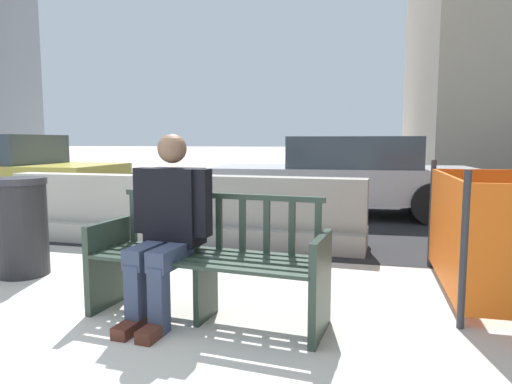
{
  "coord_description": "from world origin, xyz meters",
  "views": [
    {
      "loc": [
        1.87,
        -2.01,
        1.26
      ],
      "look_at": [
        0.78,
        2.45,
        0.75
      ],
      "focal_mm": 32.0,
      "sensor_mm": 36.0,
      "label": 1
    }
  ],
  "objects_px": {
    "jersey_barrier_centre": "(282,219)",
    "jersey_barrier_left": "(87,212)",
    "car_taxi_near": "(9,171)",
    "trash_bin": "(21,226)",
    "seated_person": "(168,222)",
    "car_sedan_far": "(345,175)",
    "street_bench": "(207,264)"
  },
  "relations": [
    {
      "from": "seated_person",
      "to": "car_taxi_near",
      "type": "xyz_separation_m",
      "value": [
        -5.51,
        4.62,
        -0.01
      ]
    },
    {
      "from": "jersey_barrier_centre",
      "to": "car_taxi_near",
      "type": "xyz_separation_m",
      "value": [
        -5.9,
        2.27,
        0.34
      ]
    },
    {
      "from": "seated_person",
      "to": "jersey_barrier_centre",
      "type": "relative_size",
      "value": 0.65
    },
    {
      "from": "street_bench",
      "to": "jersey_barrier_left",
      "type": "height_order",
      "value": "street_bench"
    },
    {
      "from": "car_sedan_far",
      "to": "car_taxi_near",
      "type": "bearing_deg",
      "value": -176.23
    },
    {
      "from": "jersey_barrier_centre",
      "to": "car_sedan_far",
      "type": "height_order",
      "value": "car_sedan_far"
    },
    {
      "from": "car_sedan_far",
      "to": "trash_bin",
      "type": "height_order",
      "value": "car_sedan_far"
    },
    {
      "from": "car_sedan_far",
      "to": "trash_bin",
      "type": "relative_size",
      "value": 4.81
    },
    {
      "from": "trash_bin",
      "to": "street_bench",
      "type": "bearing_deg",
      "value": -15.99
    },
    {
      "from": "jersey_barrier_centre",
      "to": "car_sedan_far",
      "type": "distance_m",
      "value": 2.78
    },
    {
      "from": "seated_person",
      "to": "car_sedan_far",
      "type": "bearing_deg",
      "value": 78.87
    },
    {
      "from": "car_taxi_near",
      "to": "seated_person",
      "type": "bearing_deg",
      "value": -39.97
    },
    {
      "from": "jersey_barrier_centre",
      "to": "car_sedan_far",
      "type": "relative_size",
      "value": 0.45
    },
    {
      "from": "car_taxi_near",
      "to": "trash_bin",
      "type": "bearing_deg",
      "value": -46.97
    },
    {
      "from": "seated_person",
      "to": "car_sedan_far",
      "type": "distance_m",
      "value": 5.14
    },
    {
      "from": "car_taxi_near",
      "to": "trash_bin",
      "type": "xyz_separation_m",
      "value": [
        3.73,
        -4.0,
        -0.21
      ]
    },
    {
      "from": "jersey_barrier_centre",
      "to": "car_sedan_far",
      "type": "xyz_separation_m",
      "value": [
        0.6,
        2.69,
        0.33
      ]
    },
    {
      "from": "jersey_barrier_centre",
      "to": "jersey_barrier_left",
      "type": "relative_size",
      "value": 1.01
    },
    {
      "from": "seated_person",
      "to": "jersey_barrier_left",
      "type": "relative_size",
      "value": 0.65
    },
    {
      "from": "jersey_barrier_centre",
      "to": "jersey_barrier_left",
      "type": "xyz_separation_m",
      "value": [
        -2.55,
        -0.12,
        0.0
      ]
    },
    {
      "from": "seated_person",
      "to": "car_taxi_near",
      "type": "distance_m",
      "value": 7.19
    },
    {
      "from": "street_bench",
      "to": "car_taxi_near",
      "type": "xyz_separation_m",
      "value": [
        -5.79,
        4.59,
        0.28
      ]
    },
    {
      "from": "jersey_barrier_left",
      "to": "trash_bin",
      "type": "relative_size",
      "value": 2.17
    },
    {
      "from": "seated_person",
      "to": "car_sedan_far",
      "type": "height_order",
      "value": "car_sedan_far"
    },
    {
      "from": "jersey_barrier_centre",
      "to": "trash_bin",
      "type": "height_order",
      "value": "trash_bin"
    },
    {
      "from": "street_bench",
      "to": "jersey_barrier_centre",
      "type": "distance_m",
      "value": 2.33
    },
    {
      "from": "jersey_barrier_left",
      "to": "car_taxi_near",
      "type": "bearing_deg",
      "value": 144.48
    },
    {
      "from": "car_sedan_far",
      "to": "trash_bin",
      "type": "distance_m",
      "value": 5.23
    },
    {
      "from": "car_taxi_near",
      "to": "trash_bin",
      "type": "relative_size",
      "value": 4.59
    },
    {
      "from": "street_bench",
      "to": "jersey_barrier_centre",
      "type": "bearing_deg",
      "value": 87.35
    },
    {
      "from": "jersey_barrier_centre",
      "to": "trash_bin",
      "type": "relative_size",
      "value": 2.19
    },
    {
      "from": "car_sedan_far",
      "to": "jersey_barrier_left",
      "type": "bearing_deg",
      "value": -138.24
    }
  ]
}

